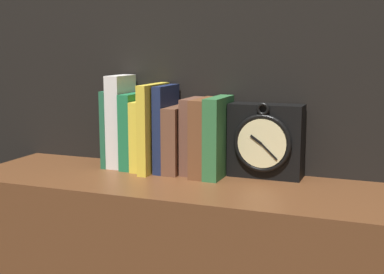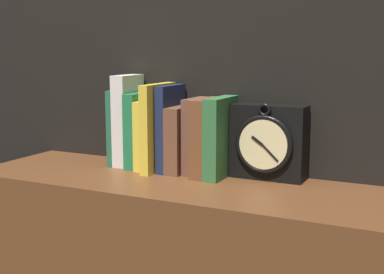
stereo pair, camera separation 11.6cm
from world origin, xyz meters
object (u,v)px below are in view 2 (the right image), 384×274
book_slot9_green (221,137)px  book_slot8_brown (207,137)px  book_slot5_navy (171,128)px  book_slot0_green (120,127)px  book_slot4_yellow (158,127)px  book_slot1_white (128,120)px  book_slot3_yellow (150,134)px  book_slot6_brown (182,139)px  book_slot2_green (140,130)px  clock (268,142)px  book_slot7_brown (196,136)px

book_slot9_green → book_slot8_brown: bearing=177.4°
book_slot5_navy → book_slot9_green: bearing=-3.6°
book_slot0_green → book_slot4_yellow: size_ratio=0.91×
book_slot0_green → book_slot9_green: book_slot0_green is taller
book_slot0_green → book_slot9_green: 0.33m
book_slot5_navy → book_slot8_brown: bearing=-3.9°
book_slot1_white → book_slot9_green: bearing=-3.5°
book_slot3_yellow → book_slot9_green: (0.22, -0.01, 0.01)m
book_slot5_navy → book_slot6_brown: 0.04m
book_slot1_white → book_slot2_green: size_ratio=1.23×
book_slot4_yellow → book_slot0_green: bearing=171.0°
book_slot4_yellow → book_slot5_navy: 0.03m
clock → book_slot4_yellow: 0.30m
book_slot2_green → book_slot4_yellow: bearing=-13.9°
book_slot4_yellow → book_slot7_brown: (0.11, 0.02, -0.02)m
clock → book_slot8_brown: book_slot8_brown is taller
book_slot5_navy → book_slot9_green: size_ratio=1.12×
book_slot3_yellow → book_slot5_navy: 0.07m
book_slot0_green → book_slot5_navy: bearing=-2.5°
book_slot1_white → book_slot9_green: size_ratio=1.23×
book_slot3_yellow → book_slot9_green: size_ratio=0.91×
clock → book_slot9_green: 0.12m
book_slot1_white → book_slot6_brown: (0.18, -0.01, -0.04)m
book_slot8_brown → book_slot0_green: bearing=177.0°
book_slot6_brown → book_slot7_brown: size_ratio=0.88×
book_slot0_green → book_slot3_yellow: (0.11, -0.01, -0.01)m
book_slot7_brown → book_slot8_brown: bearing=-19.7°
book_slot5_navy → book_slot8_brown: 0.12m
book_slot6_brown → book_slot9_green: 0.12m
book_slot7_brown → book_slot5_navy: bearing=-175.3°
book_slot6_brown → book_slot7_brown: 0.04m
book_slot4_yellow → book_slot6_brown: (0.06, 0.01, -0.03)m
book_slot0_green → book_slot3_yellow: size_ratio=1.13×
clock → book_slot3_yellow: bearing=-175.6°
book_slot2_green → book_slot7_brown: book_slot2_green is taller
book_slot2_green → book_slot3_yellow: bearing=-6.0°
book_slot1_white → book_slot5_navy: (0.14, -0.01, -0.01)m
book_slot5_navy → book_slot6_brown: book_slot5_navy is taller
book_slot2_green → book_slot6_brown: (0.14, -0.00, -0.02)m
book_slot1_white → book_slot3_yellow: book_slot1_white is taller
clock → book_slot6_brown: size_ratio=1.12×
clock → book_slot3_yellow: 0.34m
book_slot5_navy → clock: bearing=5.2°
book_slot3_yellow → book_slot8_brown: 0.18m
book_slot1_white → book_slot9_green: (0.30, -0.02, -0.02)m
book_slot9_green → book_slot3_yellow: bearing=177.8°
book_slot5_navy → book_slot1_white: bearing=176.6°
book_slot8_brown → book_slot5_navy: bearing=176.1°
book_slot9_green → book_slot1_white: bearing=176.5°
book_slot6_brown → book_slot8_brown: bearing=-4.8°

